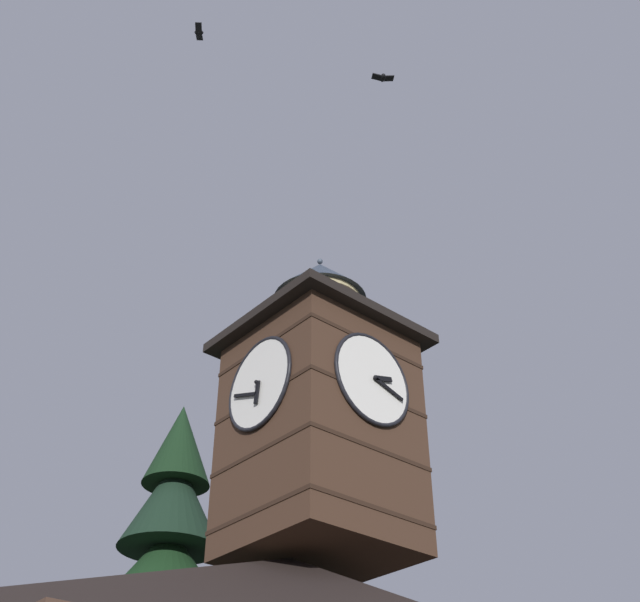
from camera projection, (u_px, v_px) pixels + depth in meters
name	position (u px, v px, depth m)	size (l,w,h in m)	color
clock_tower	(320.00, 415.00, 20.45)	(4.40, 4.40, 8.54)	#422B1E
moon	(170.00, 594.00, 54.52)	(1.59, 1.59, 1.59)	silver
flying_bird_high	(199.00, 32.00, 22.06)	(0.48, 0.55, 0.14)	black
flying_bird_low	(383.00, 78.00, 23.62)	(0.64, 0.51, 0.16)	black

